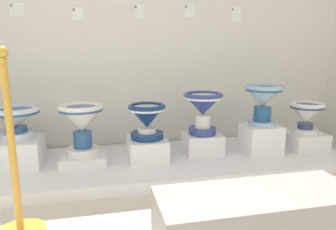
{
  "coord_description": "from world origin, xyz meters",
  "views": [
    {
      "loc": [
        1.35,
        0.01,
        1.04
      ],
      "look_at": [
        1.93,
        2.64,
        0.49
      ],
      "focal_mm": 32.98,
      "sensor_mm": 36.0,
      "label": 1
    }
  ],
  "objects": [
    {
      "name": "antique_toilet_squat_floral",
      "position": [
        0.66,
        2.7,
        0.51
      ],
      "size": [
        0.39,
        0.39,
        0.27
      ],
      "color": "silver",
      "rests_on": "plinth_block_squat_floral"
    },
    {
      "name": "antique_toilet_broad_patterned",
      "position": [
        1.19,
        2.69,
        0.46
      ],
      "size": [
        0.38,
        0.38,
        0.44
      ],
      "color": "white",
      "rests_on": "plinth_block_broad_patterned"
    },
    {
      "name": "info_placard_third",
      "position": [
        1.76,
        3.17,
        1.43
      ],
      "size": [
        0.1,
        0.01,
        0.14
      ],
      "color": "white"
    },
    {
      "name": "antique_toilet_tall_cobalt",
      "position": [
        1.75,
        2.65,
        0.47
      ],
      "size": [
        0.33,
        0.33,
        0.31
      ],
      "color": "navy",
      "rests_on": "plinth_block_tall_cobalt"
    },
    {
      "name": "plinth_block_rightmost",
      "position": [
        2.82,
        2.58,
        0.23
      ],
      "size": [
        0.33,
        0.3,
        0.27
      ],
      "primitive_type": "cube",
      "color": "white",
      "rests_on": "display_platform"
    },
    {
      "name": "info_placard_fifth",
      "position": [
        2.79,
        3.17,
        1.43
      ],
      "size": [
        0.11,
        0.01,
        0.15
      ],
      "color": "white"
    },
    {
      "name": "plinth_block_pale_glazed",
      "position": [
        3.32,
        2.62,
        0.17
      ],
      "size": [
        0.36,
        0.35,
        0.16
      ],
      "primitive_type": "cube",
      "color": "white",
      "rests_on": "display_platform"
    },
    {
      "name": "info_placard_first",
      "position": [
        0.64,
        3.17,
        1.42
      ],
      "size": [
        0.13,
        0.01,
        0.12
      ],
      "color": "white"
    },
    {
      "name": "display_platform",
      "position": [
        1.99,
        2.64,
        0.05
      ],
      "size": [
        3.22,
        1.03,
        0.09
      ],
      "primitive_type": "cube",
      "color": "white",
      "rests_on": "ground_plane"
    },
    {
      "name": "info_placard_second",
      "position": [
        1.18,
        3.17,
        1.4
      ],
      "size": [
        0.11,
        0.01,
        0.12
      ],
      "color": "white"
    },
    {
      "name": "antique_toilet_pale_glazed",
      "position": [
        3.32,
        2.62,
        0.45
      ],
      "size": [
        0.33,
        0.33,
        0.3
      ],
      "color": "white",
      "rests_on": "plinth_block_pale_glazed"
    },
    {
      "name": "plinth_block_leftmost",
      "position": [
        2.28,
        2.71,
        0.18
      ],
      "size": [
        0.35,
        0.3,
        0.18
      ],
      "primitive_type": "cube",
      "color": "white",
      "rests_on": "display_platform"
    },
    {
      "name": "antique_toilet_rightmost",
      "position": [
        2.82,
        2.58,
        0.62
      ],
      "size": [
        0.35,
        0.35,
        0.38
      ],
      "color": "#9DB7D0",
      "rests_on": "plinth_block_rightmost"
    },
    {
      "name": "info_placard_fourth",
      "position": [
        2.27,
        3.17,
        1.45
      ],
      "size": [
        0.11,
        0.01,
        0.13
      ],
      "color": "white"
    },
    {
      "name": "antique_toilet_leftmost",
      "position": [
        2.28,
        2.71,
        0.54
      ],
      "size": [
        0.37,
        0.37,
        0.39
      ],
      "color": "#2E3F8D",
      "rests_on": "plinth_block_leftmost"
    },
    {
      "name": "plinth_block_squat_floral",
      "position": [
        0.66,
        2.7,
        0.21
      ],
      "size": [
        0.37,
        0.37,
        0.24
      ],
      "primitive_type": "cube",
      "color": "white",
      "rests_on": "display_platform"
    },
    {
      "name": "wall_back",
      "position": [
        1.99,
        3.21,
        1.46
      ],
      "size": [
        4.19,
        0.06,
        2.92
      ],
      "primitive_type": "cube",
      "color": "silver",
      "rests_on": "ground_plane"
    },
    {
      "name": "stanchion_post_near_left",
      "position": [
        0.86,
        1.79,
        0.31
      ],
      "size": [
        0.27,
        0.27,
        1.07
      ],
      "color": "gold",
      "rests_on": "ground_plane"
    },
    {
      "name": "plinth_block_broad_patterned",
      "position": [
        1.19,
        2.69,
        0.13
      ],
      "size": [
        0.39,
        0.36,
        0.07
      ],
      "primitive_type": "cube",
      "color": "white",
      "rests_on": "display_platform"
    },
    {
      "name": "plinth_block_tall_cobalt",
      "position": [
        1.75,
        2.65,
        0.19
      ],
      "size": [
        0.34,
        0.39,
        0.19
      ],
      "primitive_type": "cube",
      "color": "white",
      "rests_on": "display_platform"
    }
  ]
}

